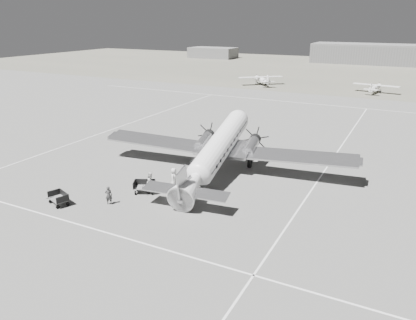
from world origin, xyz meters
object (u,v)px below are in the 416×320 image
object	(u,v)px
passenger	(174,178)
hangar_main	(376,54)
dc3_airliner	(217,151)
ramp_agent	(151,182)
baggage_cart_near	(144,187)
ground_crew	(109,195)
shed_secondary	(213,53)
baggage_cart_far	(59,199)
light_plane_left	(261,80)
light_plane_right	(375,88)

from	to	relation	value
passenger	hangar_main	bearing A→B (deg)	-14.62
dc3_airliner	passenger	distance (m)	5.39
ramp_agent	passenger	size ratio (longest dim) A/B	0.96
baggage_cart_near	ground_crew	distance (m)	3.51
shed_secondary	baggage_cart_near	distance (m)	133.27
baggage_cart_far	ramp_agent	world-z (taller)	ramp_agent
baggage_cart_far	ramp_agent	size ratio (longest dim) A/B	1.01
hangar_main	baggage_cart_far	world-z (taller)	hangar_main
baggage_cart_far	ground_crew	bearing A→B (deg)	48.66
dc3_airliner	hangar_main	bearing A→B (deg)	82.15
ramp_agent	baggage_cart_far	bearing A→B (deg)	144.33
shed_secondary	dc3_airliner	world-z (taller)	dc3_airliner
light_plane_left	ground_crew	world-z (taller)	light_plane_left
light_plane_right	ramp_agent	size ratio (longest dim) A/B	5.03
baggage_cart_near	ramp_agent	xyz separation A→B (m)	(0.39, 0.49, 0.38)
light_plane_left	light_plane_right	bearing A→B (deg)	-38.41
baggage_cart_near	ramp_agent	world-z (taller)	ramp_agent
baggage_cart_far	shed_secondary	bearing A→B (deg)	131.37
dc3_airliner	ground_crew	world-z (taller)	dc3_airliner
ramp_agent	ground_crew	bearing A→B (deg)	163.51
hangar_main	light_plane_right	world-z (taller)	hangar_main
baggage_cart_near	passenger	distance (m)	2.78
shed_secondary	ramp_agent	xyz separation A→B (m)	(54.32, -121.37, -1.07)
baggage_cart_near	shed_secondary	bearing A→B (deg)	87.52
baggage_cart_near	hangar_main	bearing A→B (deg)	60.91
shed_secondary	dc3_airliner	distance (m)	128.75
light_plane_right	hangar_main	bearing A→B (deg)	103.99
shed_secondary	ramp_agent	bearing A→B (deg)	-65.89
hangar_main	dc3_airliner	distance (m)	120.08
shed_secondary	ground_crew	distance (m)	135.78
baggage_cart_far	ramp_agent	xyz separation A→B (m)	(5.30, 5.74, 0.40)
shed_secondary	ground_crew	size ratio (longest dim) A/B	11.30
hangar_main	light_plane_left	bearing A→B (deg)	-106.14
shed_secondary	passenger	xyz separation A→B (m)	(55.70, -119.77, -1.04)
light_plane_right	baggage_cart_near	distance (m)	65.45
dc3_airliner	light_plane_right	bearing A→B (deg)	74.59
hangar_main	baggage_cart_far	size ratio (longest dim) A/B	22.50
shed_secondary	passenger	size ratio (longest dim) A/B	9.34
dc3_airliner	ramp_agent	size ratio (longest dim) A/B	14.32
passenger	light_plane_right	bearing A→B (deg)	-22.49
light_plane_left	baggage_cart_far	distance (m)	69.22
light_plane_left	passenger	distance (m)	63.06
light_plane_right	baggage_cart_far	xyz separation A→B (m)	(-17.46, -69.48, -0.44)
light_plane_left	baggage_cart_near	distance (m)	64.75
baggage_cart_near	ramp_agent	bearing A→B (deg)	25.09
ground_crew	passenger	bearing A→B (deg)	-149.05
light_plane_left	ramp_agent	world-z (taller)	light_plane_left
baggage_cart_far	passenger	distance (m)	9.94
baggage_cart_near	baggage_cart_far	size ratio (longest dim) A/B	1.05
ground_crew	light_plane_right	bearing A→B (deg)	-131.23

